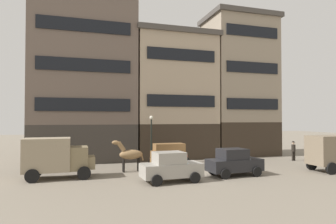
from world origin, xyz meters
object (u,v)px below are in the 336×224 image
Objects in this scene: cargo_wagon at (168,155)px; streetlamp_curbside at (151,133)px; delivery_truck_far at (57,156)px; sedan_light at (234,162)px; fire_hydrant_curbside at (186,158)px; draft_horse at (130,154)px; delivery_truck_near at (336,152)px; sedan_dark at (171,167)px; pedestrian_officer at (293,150)px.

streetlamp_curbside reaches higher than cargo_wagon.
delivery_truck_far is 1.16× the size of sedan_light.
delivery_truck_far reaches higher than fire_hydrant_curbside.
draft_horse is at bearing 12.66° from delivery_truck_far.
cargo_wagon is 4.00m from fire_hydrant_curbside.
sedan_dark is (-12.72, 0.06, -0.51)m from delivery_truck_near.
cargo_wagon is at bearing -0.00° from draft_horse.
pedestrian_officer is at bearing 28.43° from sedan_light.
pedestrian_officer is at bearing 6.67° from delivery_truck_far.
delivery_truck_far is 11.24m from fire_hydrant_curbside.
pedestrian_officer is at bearing 4.72° from draft_horse.
fire_hydrant_curbside is (-9.90, 1.72, -0.55)m from pedestrian_officer.
draft_horse is 2.82× the size of fire_hydrant_curbside.
delivery_truck_far is 1.16× the size of sedan_dark.
delivery_truck_near is 1.16× the size of sedan_dark.
cargo_wagon is 0.77× the size of sedan_light.
draft_horse is (-2.95, 0.00, 0.12)m from cargo_wagon.
fire_hydrant_curbside is at bearing 28.58° from draft_horse.
pedestrian_officer is at bearing 5.84° from cargo_wagon.
cargo_wagon is 2.95m from draft_horse.
streetlamp_curbside reaches higher than delivery_truck_near.
delivery_truck_near reaches higher than draft_horse.
sedan_light is at bearing -11.98° from delivery_truck_far.
streetlamp_curbside is at bearing 30.22° from delivery_truck_far.
cargo_wagon is 12.36m from delivery_truck_near.
delivery_truck_near is 1.07× the size of streetlamp_curbside.
sedan_dark and sedan_light have the same top height.
sedan_light is (4.68, 0.63, 0.00)m from sedan_dark.
cargo_wagon is at bearing 159.99° from delivery_truck_near.
pedestrian_officer is (8.87, 4.80, 0.07)m from sedan_light.
delivery_truck_near is (11.61, -4.23, 0.28)m from cargo_wagon.
delivery_truck_far is at bearing 168.02° from sedan_light.
sedan_light reaches higher than pedestrian_officer.
cargo_wagon reaches higher than sedan_dark.
delivery_truck_far is 7.43m from sedan_dark.
cargo_wagon is 1.24× the size of draft_horse.
cargo_wagon is at bearing -79.55° from streetlamp_curbside.
draft_horse is 0.53× the size of delivery_truck_near.
delivery_truck_far is at bearing 170.88° from delivery_truck_near.
pedestrian_officer is (12.45, 1.27, -0.17)m from cargo_wagon.
delivery_truck_near is at bearing -0.28° from sedan_dark.
delivery_truck_near and delivery_truck_far have the same top height.
delivery_truck_near is 1.01× the size of delivery_truck_far.
sedan_light is at bearing -28.41° from draft_horse.
streetlamp_curbside is at bearing 121.93° from sedan_light.
cargo_wagon is 5.03m from sedan_light.
delivery_truck_near is 11.63m from fire_hydrant_curbside.
pedestrian_officer is at bearing 81.31° from delivery_truck_near.
cargo_wagon is 1.62× the size of pedestrian_officer.
delivery_truck_far is 2.44× the size of pedestrian_officer.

